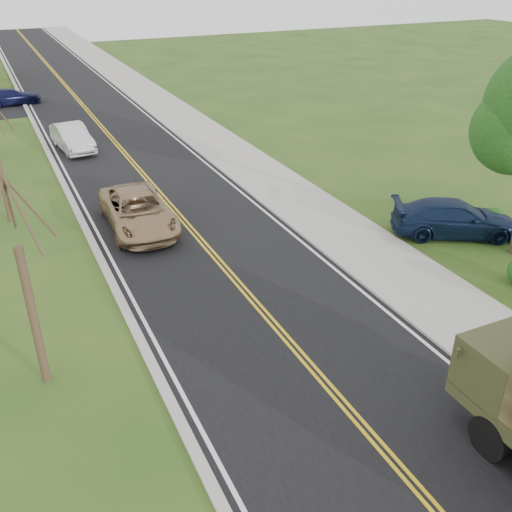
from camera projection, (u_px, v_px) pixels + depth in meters
road at (90, 114)px, 42.64m from camera, size 8.00×120.00×0.01m
curb_right at (144, 107)px, 44.18m from camera, size 0.30×120.00×0.12m
sidewalk_right at (166, 105)px, 44.85m from camera, size 3.20×120.00×0.10m
curb_left at (32, 119)px, 41.05m from camera, size 0.30×120.00×0.10m
bare_tree_a at (30, 301)px, 14.83m from camera, size 1.93×2.26×6.08m
suv_champagne at (138, 211)px, 24.60m from camera, size 2.79×5.77×1.58m
sedan_silver at (72, 138)px, 34.49m from camera, size 2.11×4.81×1.54m
pickup_navy at (454, 218)px, 24.00m from camera, size 5.57×4.32×1.51m
lot_car_navy at (11, 97)px, 44.89m from camera, size 4.59×2.38×1.27m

